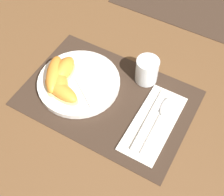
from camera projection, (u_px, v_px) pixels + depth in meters
The scene contains 12 objects.
ground_plane at pixel (107, 98), 0.88m from camera, with size 3.00×3.00×0.00m, color brown.
placemat at pixel (107, 98), 0.87m from camera, with size 0.47×0.32×0.00m.
plate at pixel (79, 82), 0.89m from camera, with size 0.24×0.24×0.02m.
juice_glass at pixel (147, 71), 0.88m from camera, with size 0.07×0.07×0.08m.
napkin at pixel (153, 123), 0.82m from camera, with size 0.10×0.23×0.00m.
knife at pixel (149, 121), 0.82m from camera, with size 0.02×0.21×0.01m.
spoon at pixel (163, 114), 0.83m from camera, with size 0.04×0.19×0.01m.
fork at pixel (77, 78), 0.89m from camera, with size 0.17×0.12×0.00m.
citrus_wedge_0 at pixel (63, 71), 0.88m from camera, with size 0.06×0.11×0.04m.
citrus_wedge_1 at pixel (55, 75), 0.87m from camera, with size 0.11×0.14×0.04m.
citrus_wedge_2 at pixel (59, 82), 0.86m from camera, with size 0.11×0.11×0.04m.
citrus_wedge_3 at pixel (61, 91), 0.85m from camera, with size 0.13×0.07×0.04m.
Camera 1 is at (0.26, -0.43, 0.72)m, focal length 50.00 mm.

